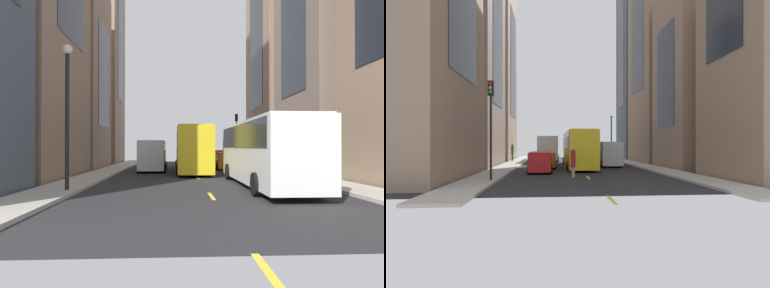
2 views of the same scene
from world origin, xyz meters
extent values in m
plane|color=#28282B|center=(0.00, 0.00, 0.00)|extent=(40.22, 40.22, 0.00)
cube|color=#B2ADA3|center=(-6.97, 0.00, 0.07)|extent=(2.28, 44.00, 0.15)
cube|color=#B2ADA3|center=(6.97, 0.00, 0.07)|extent=(2.28, 44.00, 0.15)
cube|color=yellow|center=(0.00, -21.00, 0.01)|extent=(0.16, 2.00, 0.01)
cube|color=yellow|center=(0.00, -12.60, 0.01)|extent=(0.16, 2.00, 0.01)
cube|color=yellow|center=(0.00, -4.20, 0.01)|extent=(0.16, 2.00, 0.01)
cube|color=yellow|center=(0.00, 4.20, 0.01)|extent=(0.16, 2.00, 0.01)
cube|color=yellow|center=(0.00, 12.60, 0.01)|extent=(0.16, 2.00, 0.01)
cube|color=yellow|center=(0.00, 21.00, 0.01)|extent=(0.16, 2.00, 0.01)
cube|color=#937760|center=(-13.08, -12.94, 14.98)|extent=(9.53, 11.05, 29.97)
cube|color=#1E232D|center=(-13.08, -12.94, 14.98)|extent=(9.62, 6.08, 16.48)
cube|color=#7A665B|center=(-13.27, -0.61, 14.26)|extent=(9.92, 10.11, 28.51)
cube|color=#1E232D|center=(-13.27, -0.61, 14.26)|extent=(10.01, 5.56, 15.68)
cube|color=#937760|center=(13.30, -15.19, 17.59)|extent=(9.99, 7.38, 35.17)
cube|color=#1E232D|center=(13.30, -15.19, 17.59)|extent=(10.09, 4.06, 19.34)
cube|color=#937760|center=(12.77, -5.35, 8.80)|extent=(8.93, 7.69, 17.61)
cube|color=#1E232D|center=(12.77, -5.35, 8.80)|extent=(9.02, 4.23, 9.68)
cube|color=silver|center=(-3.10, 9.23, 1.77)|extent=(2.55, 11.35, 3.00)
cube|color=black|center=(-3.10, 9.23, 2.62)|extent=(2.60, 10.44, 1.20)
cube|color=beige|center=(-3.10, 9.23, 3.31)|extent=(2.45, 10.89, 0.08)
cylinder|color=black|center=(-4.28, 12.75, 0.50)|extent=(0.46, 1.00, 1.00)
cylinder|color=black|center=(-1.93, 12.75, 0.50)|extent=(0.46, 1.00, 1.00)
cylinder|color=black|center=(-4.28, 5.72, 0.50)|extent=(0.46, 1.00, 1.00)
cylinder|color=black|center=(-1.93, 5.72, 0.50)|extent=(0.46, 1.00, 1.00)
cube|color=yellow|center=(0.10, -2.31, 1.86)|extent=(2.45, 14.45, 3.30)
cube|color=black|center=(0.10, -2.31, 2.72)|extent=(2.50, 13.29, 1.48)
cube|color=gold|center=(0.10, -2.31, 3.55)|extent=(2.35, 13.87, 0.08)
cylinder|color=black|center=(-1.02, 2.17, 0.38)|extent=(0.44, 0.76, 0.76)
cylinder|color=black|center=(1.23, 2.17, 0.38)|extent=(0.44, 0.76, 0.76)
cylinder|color=black|center=(-1.02, -6.79, 0.38)|extent=(0.44, 0.76, 0.76)
cylinder|color=black|center=(1.23, -6.79, 0.38)|extent=(0.44, 0.76, 0.76)
cube|color=white|center=(3.39, -1.78, 1.35)|extent=(2.05, 5.91, 2.30)
cube|color=black|center=(3.39, -1.78, 2.10)|extent=(2.09, 5.44, 0.69)
cube|color=silver|center=(3.39, -1.78, 2.54)|extent=(1.97, 5.68, 0.08)
cylinder|color=black|center=(2.45, 0.05, 0.36)|extent=(0.37, 0.72, 0.72)
cylinder|color=black|center=(4.33, 0.05, 0.36)|extent=(0.37, 0.72, 0.72)
cylinder|color=black|center=(2.45, -3.62, 0.36)|extent=(0.37, 0.72, 0.72)
cylinder|color=black|center=(4.33, -3.62, 0.36)|extent=(0.37, 0.72, 0.72)
cube|color=orange|center=(-3.05, -3.64, 0.83)|extent=(1.71, 4.41, 1.31)
cube|color=black|center=(-3.05, -3.64, 1.16)|extent=(1.74, 4.06, 0.55)
cube|color=#BE6115|center=(-3.05, -3.64, 1.52)|extent=(1.64, 4.24, 0.08)
cylinder|color=black|center=(-3.84, -2.27, 0.31)|extent=(0.31, 0.62, 0.62)
cylinder|color=black|center=(-2.27, -2.27, 0.31)|extent=(0.31, 0.62, 0.62)
cylinder|color=black|center=(-3.84, -5.01, 0.31)|extent=(0.31, 0.62, 0.62)
cylinder|color=black|center=(-2.27, -5.01, 0.31)|extent=(0.31, 0.62, 0.62)
cube|color=red|center=(-3.46, -8.49, 0.89)|extent=(1.76, 4.08, 1.44)
cube|color=black|center=(-3.46, -8.49, 1.26)|extent=(1.80, 3.76, 0.61)
cube|color=#A91A1A|center=(-3.46, -8.49, 1.65)|extent=(1.69, 3.92, 0.08)
cylinder|color=black|center=(-4.27, -7.23, 0.31)|extent=(0.32, 0.62, 0.62)
cylinder|color=black|center=(-2.65, -7.23, 0.31)|extent=(0.32, 0.62, 0.62)
cylinder|color=black|center=(-4.27, -9.76, 0.31)|extent=(0.32, 0.62, 0.62)
cylinder|color=black|center=(-2.65, -9.76, 0.31)|extent=(0.32, 0.62, 0.62)
cylinder|color=gray|center=(-1.01, -12.22, 0.35)|extent=(0.26, 0.26, 0.70)
cylinder|color=maroon|center=(-1.01, -12.22, 1.30)|extent=(0.34, 0.34, 1.20)
sphere|color=tan|center=(-1.01, -12.22, 2.01)|extent=(0.21, 0.21, 0.21)
cylinder|color=#336B38|center=(-7.73, 6.67, 0.55)|extent=(0.24, 0.24, 0.80)
cylinder|color=#336B38|center=(-7.73, 6.67, 1.57)|extent=(0.32, 0.32, 1.23)
sphere|color=tan|center=(-7.73, 6.67, 2.30)|extent=(0.24, 0.24, 0.24)
cylinder|color=black|center=(-6.23, -14.63, 2.73)|extent=(0.14, 0.14, 5.15)
cube|color=black|center=(-6.23, -14.63, 5.75)|extent=(0.32, 0.32, 0.90)
sphere|color=red|center=(-6.23, -14.80, 6.01)|extent=(0.20, 0.20, 0.20)
sphere|color=orange|center=(-6.23, -14.80, 5.75)|extent=(0.20, 0.20, 0.20)
sphere|color=green|center=(-6.23, -14.80, 5.50)|extent=(0.20, 0.20, 0.20)
cylinder|color=black|center=(6.33, 11.34, 3.20)|extent=(0.18, 0.18, 6.10)
sphere|color=silver|center=(6.33, 11.34, 6.43)|extent=(0.44, 0.44, 0.44)
camera|label=1|loc=(1.54, 26.25, 2.06)|focal=30.71mm
camera|label=2|loc=(-2.45, -33.45, 2.34)|focal=28.23mm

